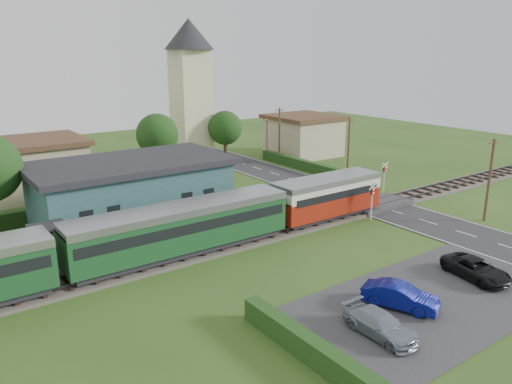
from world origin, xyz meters
TOP-DOWN VIEW (x-y plane):
  - ground at (0.00, 0.00)m, footprint 120.00×120.00m
  - railway_track at (0.00, 2.00)m, footprint 76.00×3.20m
  - road at (10.00, 0.00)m, footprint 6.00×70.00m
  - car_park at (-1.50, -12.00)m, footprint 17.00×9.00m
  - crossing_deck at (10.00, 2.00)m, footprint 6.20×3.40m
  - platform at (-10.00, 5.20)m, footprint 30.00×3.00m
  - equipment_hut at (-18.00, 5.20)m, footprint 2.30×2.30m
  - station_building at (-10.00, 10.99)m, footprint 16.00×9.00m
  - train at (-13.27, 2.00)m, footprint 43.20×2.90m
  - church_tower at (5.00, 28.00)m, footprint 6.00×6.00m
  - house_west at (-15.00, 25.00)m, footprint 10.80×8.80m
  - house_east at (20.00, 24.00)m, footprint 8.80×8.80m
  - hedge_carpark at (-11.00, -12.00)m, footprint 0.80×9.00m
  - hedge_roadside at (14.20, 16.00)m, footprint 0.80×18.00m
  - hedge_station at (-10.00, 15.50)m, footprint 22.00×0.80m
  - tree_b at (-2.00, 23.00)m, footprint 4.60×4.60m
  - tree_c at (8.00, 25.00)m, footprint 4.20×4.20m
  - utility_pole_b at (14.20, -6.00)m, footprint 1.40×0.22m
  - utility_pole_c at (14.20, 10.00)m, footprint 1.40×0.22m
  - utility_pole_d at (14.20, 22.00)m, footprint 1.40×0.22m
  - crossing_signal_near at (6.40, -0.41)m, footprint 0.84×0.28m
  - crossing_signal_far at (13.60, 4.39)m, footprint 0.84×0.28m
  - streetlamp_east at (16.00, 27.00)m, footprint 0.30×0.30m
  - car_on_road at (10.20, 11.51)m, footprint 3.37×2.32m
  - car_park_blue at (-3.73, -11.54)m, footprint 3.03×4.40m
  - car_park_silver at (-6.82, -12.79)m, footprint 1.73×4.19m
  - car_park_dark at (3.18, -11.90)m, footprint 2.84×4.78m
  - pedestrian_near at (-1.98, 5.50)m, footprint 0.72×0.54m
  - pedestrian_far at (-14.40, 4.82)m, footprint 0.83×0.98m

SIDE VIEW (x-z plane):
  - ground at x=0.00m, z-range 0.00..0.00m
  - road at x=10.00m, z-range 0.00..0.05m
  - car_park at x=-1.50m, z-range 0.00..0.08m
  - railway_track at x=0.00m, z-range -0.13..0.36m
  - crossing_deck at x=10.00m, z-range 0.00..0.45m
  - platform at x=-10.00m, z-range 0.00..0.45m
  - car_on_road at x=10.20m, z-range 0.05..1.11m
  - hedge_carpark at x=-11.00m, z-range 0.00..1.20m
  - hedge_roadside at x=14.20m, z-range 0.00..1.20m
  - hedge_station at x=-10.00m, z-range 0.00..1.30m
  - car_park_silver at x=-6.82m, z-range 0.08..1.29m
  - car_park_dark at x=3.18m, z-range 0.08..1.32m
  - car_park_blue at x=-3.73m, z-range 0.08..1.45m
  - pedestrian_far at x=-14.40m, z-range 0.45..2.24m
  - pedestrian_near at x=-1.98m, z-range 0.45..2.25m
  - equipment_hut at x=-18.00m, z-range 0.47..3.02m
  - crossing_signal_near at x=6.40m, z-range 0.50..3.78m
  - crossing_signal_far at x=13.60m, z-range 0.50..3.78m
  - train at x=-13.27m, z-range 0.48..3.88m
  - station_building at x=-10.00m, z-range 0.04..5.34m
  - house_west at x=-15.00m, z-range 0.04..5.54m
  - house_east at x=20.00m, z-range 0.05..5.55m
  - streetlamp_east at x=16.00m, z-range 0.46..5.62m
  - utility_pole_b at x=14.20m, z-range 0.13..7.13m
  - utility_pole_c at x=14.20m, z-range 0.13..7.13m
  - utility_pole_d at x=14.20m, z-range 0.13..7.13m
  - tree_c at x=8.00m, z-range 1.26..8.04m
  - tree_b at x=-2.00m, z-range 1.35..8.69m
  - church_tower at x=5.00m, z-range 1.43..19.03m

